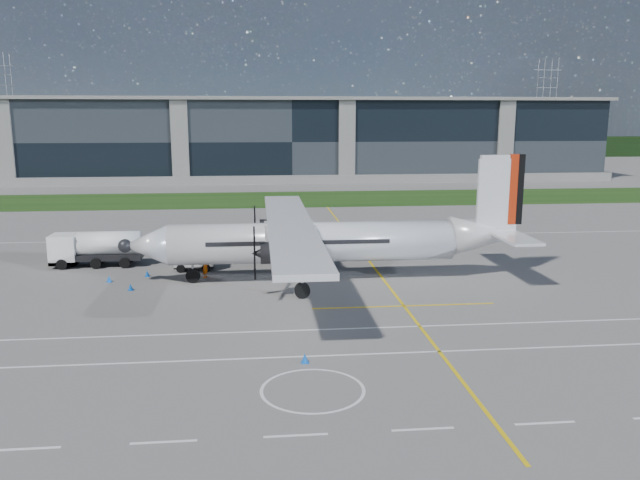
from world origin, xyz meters
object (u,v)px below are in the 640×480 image
object	(u,v)px
safety_cone_stbdwing	(283,237)
ground_crew_person	(205,265)
pylon_west	(3,106)
fuel_tanker_truck	(90,249)
pylon_east	(545,107)
baggage_tug	(194,258)
safety_cone_nose_port	(131,287)
turboprop_aircraft	(327,218)
safety_cone_fwd	(109,279)
safety_cone_portwing	(305,358)
safety_cone_nose_stbd	(147,273)

from	to	relation	value
safety_cone_stbdwing	ground_crew_person	bearing A→B (deg)	-114.46
pylon_west	ground_crew_person	world-z (taller)	pylon_west
fuel_tanker_truck	ground_crew_person	distance (m)	10.82
pylon_east	safety_cone_stbdwing	world-z (taller)	pylon_east
baggage_tug	safety_cone_nose_port	xyz separation A→B (m)	(-3.91, -5.72, -0.74)
pylon_west	turboprop_aircraft	distance (m)	168.64
pylon_east	turboprop_aircraft	size ratio (longest dim) A/B	0.97
safety_cone_fwd	pylon_east	bearing A→B (deg)	55.31
safety_cone_fwd	safety_cone_stbdwing	world-z (taller)	same
safety_cone_portwing	fuel_tanker_truck	bearing A→B (deg)	125.65
ground_crew_person	safety_cone_stbdwing	world-z (taller)	ground_crew_person
fuel_tanker_truck	safety_cone_stbdwing	size ratio (longest dim) A/B	15.18
ground_crew_person	safety_cone_portwing	xyz separation A→B (m)	(6.28, -17.51, -0.75)
safety_cone_stbdwing	turboprop_aircraft	bearing A→B (deg)	-80.30
pylon_east	safety_cone_portwing	world-z (taller)	pylon_east
turboprop_aircraft	safety_cone_nose_port	xyz separation A→B (m)	(-14.17, -1.67, -4.40)
pylon_west	baggage_tug	world-z (taller)	pylon_west
safety_cone_nose_port	fuel_tanker_truck	bearing A→B (deg)	120.79
pylon_west	safety_cone_stbdwing	xyz separation A→B (m)	(76.10, -133.04, -14.75)
fuel_tanker_truck	safety_cone_nose_stbd	bearing A→B (deg)	-37.75
fuel_tanker_truck	safety_cone_portwing	xyz separation A→B (m)	(15.98, -22.28, -1.17)
pylon_west	safety_cone_stbdwing	bearing A→B (deg)	-60.23
pylon_west	pylon_east	world-z (taller)	same
ground_crew_person	safety_cone_stbdwing	distance (m)	15.68
baggage_tug	safety_cone_nose_port	distance (m)	6.97
safety_cone_nose_port	baggage_tug	bearing A→B (deg)	55.66
fuel_tanker_truck	baggage_tug	distance (m)	8.89
safety_cone_portwing	safety_cone_nose_port	bearing A→B (deg)	128.09
baggage_tug	safety_cone_portwing	bearing A→B (deg)	-69.88
safety_cone_nose_port	turboprop_aircraft	bearing A→B (deg)	6.74
safety_cone_portwing	safety_cone_fwd	bearing A→B (deg)	128.29
pylon_west	fuel_tanker_truck	world-z (taller)	pylon_west
fuel_tanker_truck	pylon_east	bearing A→B (deg)	53.60
fuel_tanker_truck	safety_cone_fwd	size ratio (longest dim) A/B	15.18
safety_cone_nose_port	safety_cone_portwing	bearing A→B (deg)	-51.91
fuel_tanker_truck	safety_cone_fwd	xyz separation A→B (m)	(2.67, -5.42, -1.17)
fuel_tanker_truck	safety_cone_portwing	distance (m)	27.44
ground_crew_person	safety_cone_fwd	size ratio (longest dim) A/B	3.99
pylon_west	safety_cone_portwing	world-z (taller)	pylon_west
pylon_east	safety_cone_nose_stbd	size ratio (longest dim) A/B	60.00
safety_cone_nose_port	safety_cone_nose_stbd	size ratio (longest dim) A/B	1.00
fuel_tanker_truck	safety_cone_fwd	distance (m)	6.16
baggage_tug	safety_cone_stbdwing	xyz separation A→B (m)	(7.57, 11.65, -0.74)
safety_cone_nose_port	safety_cone_nose_stbd	bearing A→B (deg)	82.51
safety_cone_fwd	turboprop_aircraft	bearing A→B (deg)	-2.80
pylon_west	pylon_east	distance (m)	165.00
safety_cone_stbdwing	safety_cone_portwing	distance (m)	31.76
pylon_east	baggage_tug	world-z (taller)	pylon_east
turboprop_aircraft	safety_cone_nose_stbd	size ratio (longest dim) A/B	62.03
safety_cone_nose_port	safety_cone_stbdwing	world-z (taller)	same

